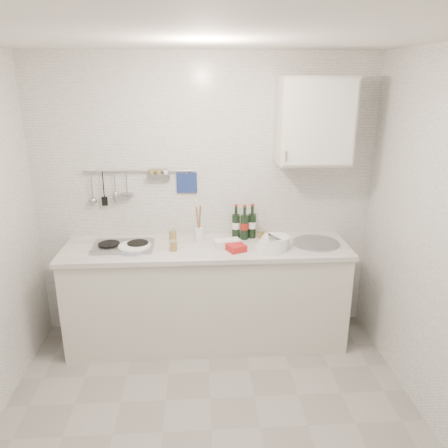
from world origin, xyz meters
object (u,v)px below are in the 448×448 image
at_px(plate_stack_hob, 134,248).
at_px(wall_cabinet, 314,121).
at_px(plate_stack_sink, 274,243).
at_px(wine_bottles, 244,222).
at_px(utensil_crock, 199,232).

bearing_deg(plate_stack_hob, wall_cabinet, 6.45).
xyz_separation_m(plate_stack_sink, wine_bottles, (-0.22, 0.28, 0.10)).
xyz_separation_m(plate_stack_hob, utensil_crock, (0.55, 0.18, 0.06)).
height_order(wine_bottles, utensil_crock, utensil_crock).
xyz_separation_m(wine_bottles, utensil_crock, (-0.40, -0.04, -0.08)).
bearing_deg(wall_cabinet, utensil_crock, 179.15).
distance_m(plate_stack_hob, utensil_crock, 0.58).
xyz_separation_m(wall_cabinet, utensil_crock, (-0.96, 0.01, -0.95)).
distance_m(plate_stack_sink, utensil_crock, 0.67).
height_order(wall_cabinet, plate_stack_hob, wall_cabinet).
bearing_deg(wine_bottles, plate_stack_sink, -51.41).
bearing_deg(utensil_crock, plate_stack_sink, -20.69).
relative_size(plate_stack_sink, utensil_crock, 0.90).
bearing_deg(plate_stack_hob, wine_bottles, 13.40).
bearing_deg(wall_cabinet, wine_bottles, 174.35).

